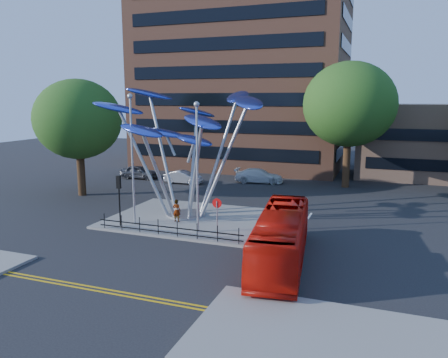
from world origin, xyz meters
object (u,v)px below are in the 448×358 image
at_px(tree_left, 78,119).
at_px(parked_car_right, 259,176).
at_px(red_bus, 281,237).
at_px(pedestrian, 177,211).
at_px(parked_car_mid, 184,177).
at_px(tree_right, 349,105).
at_px(traffic_light_island, 119,190).
at_px(no_entry_sign_island, 217,211).
at_px(leaf_sculpture, 185,123).
at_px(parked_car_left, 139,172).
at_px(street_lamp_left, 132,148).
at_px(street_lamp_right, 197,156).

xyz_separation_m(tree_left, parked_car_right, (13.38, 11.25, -6.07)).
bearing_deg(red_bus, pedestrian, 143.91).
bearing_deg(parked_car_mid, tree_right, -75.28).
relative_size(traffic_light_island, parked_car_right, 0.69).
bearing_deg(no_entry_sign_island, tree_left, 154.93).
xyz_separation_m(leaf_sculpture, no_entry_sign_island, (4.07, -4.16, -5.06)).
distance_m(parked_car_left, parked_car_right, 13.07).
xyz_separation_m(street_lamp_left, pedestrian, (2.63, 1.23, -4.41)).
relative_size(tree_right, tree_left, 1.17).
bearing_deg(no_entry_sign_island, tree_right, 72.88).
bearing_deg(parked_car_right, pedestrian, 168.52).
height_order(street_lamp_right, parked_car_left, street_lamp_right).
xyz_separation_m(parked_car_mid, parked_car_right, (7.12, 3.17, 0.07)).
distance_m(tree_right, parked_car_mid, 17.82).
bearing_deg(street_lamp_right, red_bus, -25.60).
distance_m(street_lamp_right, parked_car_mid, 17.74).
bearing_deg(tree_right, street_lamp_left, -124.05).
distance_m(tree_left, red_bus, 23.49).
height_order(tree_left, red_bus, tree_left).
xyz_separation_m(traffic_light_island, no_entry_sign_island, (7.00, 0.02, -0.80)).
height_order(tree_left, traffic_light_island, tree_left).
xyz_separation_m(leaf_sculpture, pedestrian, (0.20, -1.95, -5.93)).
relative_size(street_lamp_right, parked_car_left, 1.97).
distance_m(leaf_sculpture, street_lamp_left, 4.28).
height_order(traffic_light_island, parked_car_mid, traffic_light_island).
bearing_deg(street_lamp_left, red_bus, -17.13).
distance_m(pedestrian, parked_car_right, 16.57).
height_order(tree_right, parked_car_left, tree_right).
relative_size(tree_left, parked_car_mid, 2.59).
relative_size(tree_left, leaf_sculpture, 0.81).
height_order(leaf_sculpture, no_entry_sign_island, leaf_sculpture).
bearing_deg(traffic_light_island, parked_car_left, 117.29).
bearing_deg(pedestrian, red_bus, 152.61).
height_order(street_lamp_left, street_lamp_right, street_lamp_left).
relative_size(parked_car_left, parked_car_mid, 1.06).
height_order(street_lamp_right, traffic_light_island, street_lamp_right).
bearing_deg(no_entry_sign_island, parked_car_left, 133.31).
bearing_deg(parked_car_mid, leaf_sculpture, -152.85).
xyz_separation_m(street_lamp_left, no_entry_sign_island, (6.50, -0.98, -3.54)).
xyz_separation_m(parked_car_left, parked_car_right, (12.87, 2.30, 0.00)).
distance_m(leaf_sculpture, pedestrian, 6.25).
xyz_separation_m(pedestrian, parked_car_left, (-11.62, 14.22, -0.22)).
bearing_deg(tree_right, leaf_sculpture, -123.31).
distance_m(tree_left, street_lamp_right, 16.19).
xyz_separation_m(traffic_light_island, parked_car_mid, (-2.74, 15.57, -1.96)).
xyz_separation_m(street_lamp_right, no_entry_sign_island, (1.50, -0.48, -3.28)).
distance_m(tree_right, street_lamp_left, 22.49).
relative_size(traffic_light_island, pedestrian, 2.16).
height_order(tree_right, street_lamp_left, tree_right).
distance_m(parked_car_mid, parked_car_right, 7.79).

